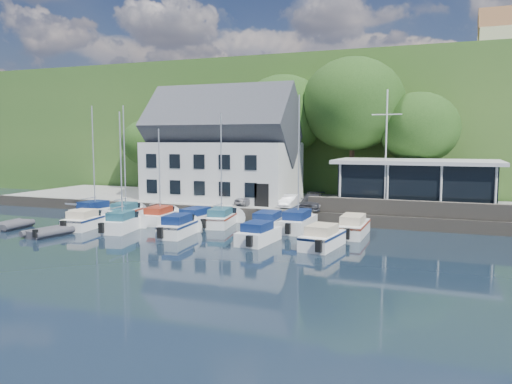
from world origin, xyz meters
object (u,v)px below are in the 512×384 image
at_px(car_white, 291,201).
at_px(boat_r1_3, 197,216).
at_px(flagpole, 386,152).
at_px(boat_r1_6, 299,167).
at_px(boat_r2_4, 322,236).
at_px(boat_r1_5, 269,221).
at_px(boat_r1_7, 353,225).
at_px(car_blue, 350,202).
at_px(boat_r2_2, 179,225).
at_px(car_dgrey, 312,201).
at_px(boat_r1_0, 94,166).
at_px(dinghy_0, 12,224).
at_px(boat_r1_2, 159,172).
at_px(dinghy_1, 48,231).
at_px(harbor_building, 223,154).
at_px(boat_r2_1, 121,170).
at_px(boat_r2_3, 259,232).
at_px(car_silver, 250,199).
at_px(boat_r1_4, 221,171).
at_px(club_pavilion, 416,184).
at_px(boat_r2_0, 85,219).

height_order(car_white, boat_r1_3, car_white).
height_order(flagpole, boat_r1_6, flagpole).
bearing_deg(boat_r2_4, car_white, 124.25).
height_order(boat_r1_5, boat_r1_7, boat_r1_7).
bearing_deg(flagpole, car_blue, 167.09).
relative_size(car_blue, boat_r2_2, 0.64).
height_order(car_dgrey, flagpole, flagpole).
relative_size(car_blue, flagpole, 0.38).
distance_m(boat_r1_0, dinghy_0, 8.12).
distance_m(boat_r1_2, dinghy_1, 9.68).
xyz_separation_m(car_blue, boat_r1_3, (-11.04, -6.24, -0.93)).
height_order(harbor_building, car_dgrey, harbor_building).
height_order(car_white, car_blue, car_blue).
bearing_deg(boat_r2_1, boat_r2_2, -9.16).
xyz_separation_m(flagpole, boat_r1_7, (-1.50, -5.52, -5.08)).
bearing_deg(boat_r2_3, car_blue, 74.47).
height_order(flagpole, dinghy_1, flagpole).
bearing_deg(boat_r1_0, boat_r2_3, -7.42).
height_order(car_silver, boat_r1_6, boat_r1_6).
bearing_deg(boat_r1_4, boat_r1_5, -16.74).
bearing_deg(boat_r1_7, boat_r2_3, -138.53).
height_order(car_blue, dinghy_1, car_blue).
distance_m(car_white, boat_r2_4, 11.59).
bearing_deg(dinghy_1, boat_r1_4, 52.77).
bearing_deg(car_dgrey, club_pavilion, 17.08).
relative_size(boat_r1_0, boat_r2_1, 0.99).
distance_m(car_dgrey, boat_r1_0, 18.97).
distance_m(boat_r2_2, boat_r2_3, 6.18).
relative_size(club_pavilion, car_white, 3.97).
xyz_separation_m(club_pavilion, boat_r2_3, (-9.10, -13.35, -2.33)).
relative_size(car_silver, boat_r1_5, 0.50).
height_order(car_blue, boat_r1_6, boat_r1_6).
height_order(harbor_building, boat_r1_7, harbor_building).
height_order(boat_r1_0, boat_r1_5, boat_r1_0).
bearing_deg(car_white, dinghy_0, -143.59).
relative_size(boat_r1_5, boat_r2_0, 1.22).
relative_size(boat_r2_4, dinghy_1, 1.81).
relative_size(car_silver, boat_r2_4, 0.56).
bearing_deg(dinghy_1, boat_r1_3, 57.49).
bearing_deg(car_silver, boat_r2_3, -48.27).
bearing_deg(boat_r1_3, boat_r1_0, -175.18).
bearing_deg(boat_r2_2, boat_r2_1, 175.59).
height_order(boat_r1_2, dinghy_0, boat_r1_2).
height_order(boat_r1_0, boat_r2_0, boat_r1_0).
xyz_separation_m(car_white, flagpole, (7.85, -0.10, 4.29)).
bearing_deg(boat_r1_0, car_dgrey, 24.42).
height_order(car_blue, flagpole, flagpole).
bearing_deg(boat_r1_6, dinghy_0, -161.38).
xyz_separation_m(boat_r1_6, boat_r2_3, (-1.20, -5.23, -4.07)).
bearing_deg(dinghy_0, boat_r2_2, 5.02).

